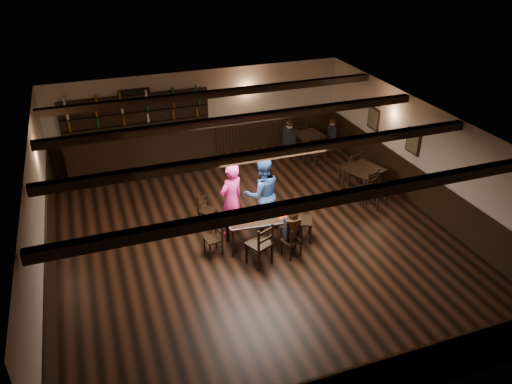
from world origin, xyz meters
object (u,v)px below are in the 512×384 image
object	(u,v)px
chair_near_left	(262,242)
woman_pink	(231,200)
cake	(239,218)
dining_table	(261,220)
chair_near_right	(294,239)
bar_counter	(141,145)
man_blue	(262,194)

from	to	relation	value
chair_near_left	woman_pink	bearing A→B (deg)	99.45
chair_near_left	cake	world-z (taller)	chair_near_left
chair_near_left	cake	xyz separation A→B (m)	(-0.25, 0.78, 0.21)
chair_near_left	woman_pink	size ratio (longest dim) A/B	0.56
dining_table	chair_near_right	world-z (taller)	chair_near_right
woman_pink	cake	size ratio (longest dim) A/B	5.58
cake	bar_counter	xyz separation A→B (m)	(-1.43, 4.98, -0.07)
chair_near_right	man_blue	world-z (taller)	man_blue
chair_near_left	chair_near_right	world-z (taller)	chair_near_left
dining_table	man_blue	xyz separation A→B (m)	(0.30, 0.72, 0.24)
chair_near_left	woman_pink	world-z (taller)	woman_pink
dining_table	chair_near_right	bearing A→B (deg)	-52.53
chair_near_right	cake	size ratio (longest dim) A/B	2.42
chair_near_left	chair_near_right	xyz separation A→B (m)	(0.75, 0.04, -0.13)
chair_near_right	bar_counter	world-z (taller)	bar_counter
dining_table	chair_near_right	size ratio (longest dim) A/B	2.05
chair_near_left	chair_near_right	distance (m)	0.76
dining_table	chair_near_left	bearing A→B (deg)	-107.92
man_blue	bar_counter	distance (m)	4.86
woman_pink	cake	world-z (taller)	woman_pink
dining_table	chair_near_left	distance (m)	0.76
woman_pink	bar_counter	xyz separation A→B (m)	(-1.45, 4.35, -0.18)
dining_table	bar_counter	world-z (taller)	bar_counter
chair_near_left	chair_near_right	bearing A→B (deg)	3.38
dining_table	chair_near_right	distance (m)	0.88
man_blue	bar_counter	world-z (taller)	bar_counter
chair_near_right	cake	xyz separation A→B (m)	(-1.00, 0.74, 0.34)
dining_table	chair_near_left	size ratio (longest dim) A/B	1.60
dining_table	man_blue	world-z (taller)	man_blue
woman_pink	cake	bearing A→B (deg)	63.51
man_blue	chair_near_left	bearing A→B (deg)	70.39
chair_near_left	man_blue	distance (m)	1.57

